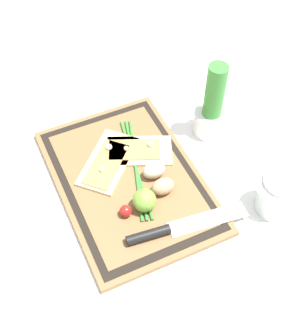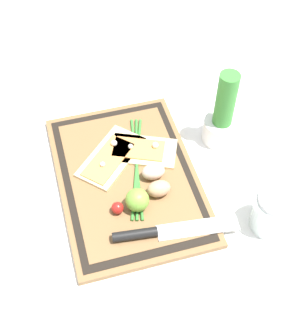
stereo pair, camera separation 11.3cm
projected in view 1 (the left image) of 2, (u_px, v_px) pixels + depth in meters
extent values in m
plane|color=white|center=(129.00, 182.00, 1.15)|extent=(6.00, 6.00, 0.00)
cube|color=brown|center=(129.00, 181.00, 1.14)|extent=(0.48, 0.33, 0.01)
cube|color=black|center=(128.00, 179.00, 1.14)|extent=(0.45, 0.31, 0.00)
cube|color=brown|center=(128.00, 178.00, 1.13)|extent=(0.42, 0.27, 0.00)
cube|color=beige|center=(108.00, 161.00, 1.16)|extent=(0.20, 0.20, 0.01)
cube|color=#E08E47|center=(106.00, 164.00, 1.15)|extent=(0.15, 0.15, 0.00)
sphere|color=silver|center=(109.00, 147.00, 1.17)|extent=(0.02, 0.02, 0.02)
sphere|color=silver|center=(102.00, 170.00, 1.13)|extent=(0.01, 0.01, 0.01)
cube|color=beige|center=(139.00, 151.00, 1.18)|extent=(0.15, 0.19, 0.01)
cube|color=#E08E47|center=(134.00, 150.00, 1.18)|extent=(0.11, 0.14, 0.00)
sphere|color=silver|center=(150.00, 144.00, 1.18)|extent=(0.02, 0.02, 0.02)
sphere|color=silver|center=(126.00, 148.00, 1.17)|extent=(0.01, 0.01, 0.01)
cube|color=silver|center=(208.00, 219.00, 1.06)|extent=(0.06, 0.19, 0.00)
cylinder|color=black|center=(148.00, 235.00, 1.02)|extent=(0.03, 0.10, 0.02)
ellipsoid|color=tan|center=(163.00, 186.00, 1.09)|extent=(0.04, 0.06, 0.04)
ellipsoid|color=beige|center=(154.00, 170.00, 1.12)|extent=(0.04, 0.06, 0.04)
sphere|color=#70A838|center=(143.00, 201.00, 1.06)|extent=(0.06, 0.06, 0.06)
sphere|color=red|center=(126.00, 211.00, 1.06)|extent=(0.03, 0.03, 0.03)
cylinder|color=#388433|center=(136.00, 167.00, 1.15)|extent=(0.30, 0.11, 0.01)
cylinder|color=#388433|center=(136.00, 167.00, 1.15)|extent=(0.31, 0.09, 0.01)
cylinder|color=#388433|center=(136.00, 167.00, 1.15)|extent=(0.31, 0.06, 0.01)
cylinder|color=white|center=(210.00, 122.00, 1.23)|extent=(0.09, 0.09, 0.06)
cylinder|color=#388433|center=(214.00, 96.00, 1.16)|extent=(0.05, 0.05, 0.18)
cylinder|color=silver|center=(278.00, 195.00, 1.07)|extent=(0.09, 0.09, 0.09)
cylinder|color=olive|center=(275.00, 202.00, 1.09)|extent=(0.08, 0.08, 0.03)
cylinder|color=silver|center=(283.00, 181.00, 1.03)|extent=(0.09, 0.09, 0.01)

